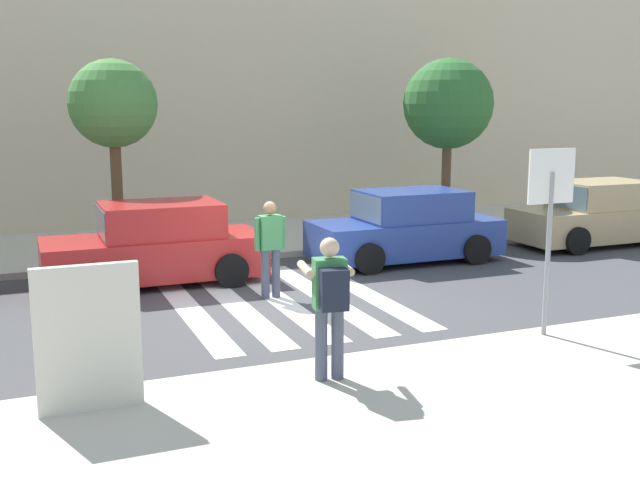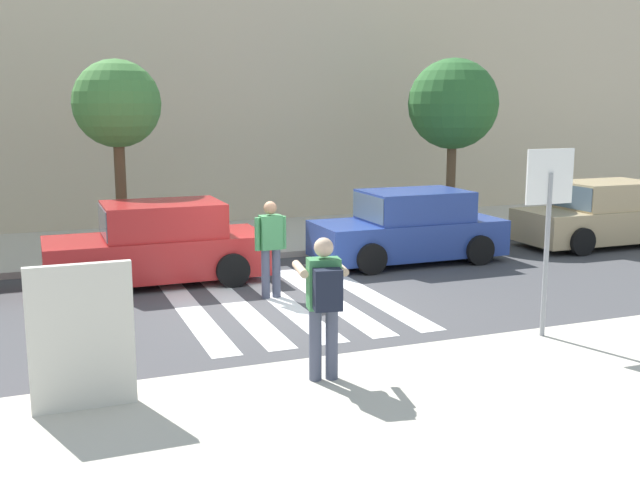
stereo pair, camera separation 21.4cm
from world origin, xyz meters
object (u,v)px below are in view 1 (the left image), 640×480
Objects in this scene: parked_car_red at (156,246)px; street_tree_center at (113,106)px; pedestrian_crossing at (270,244)px; parked_car_blue at (407,228)px; parked_car_tan at (597,215)px; stop_sign at (550,200)px; street_tree_east at (448,105)px; photographer_with_backpack at (330,297)px; advertising_board at (88,338)px.

parked_car_red is 3.64m from street_tree_center.
street_tree_center is at bearing 114.88° from pedestrian_crossing.
parked_car_red is at bearing 180.00° from parked_car_blue.
parked_car_blue is 1.00× the size of parked_car_tan.
stop_sign is at bearing -136.90° from parked_car_tan.
parked_car_blue is at bearing -134.90° from street_tree_east.
photographer_with_backpack is at bearing -81.65° from parked_car_red.
stop_sign is at bearing -52.44° from parked_car_red.
stop_sign is 0.65× the size of parked_car_red.
photographer_with_backpack is 2.74m from advertising_board.
photographer_with_backpack is 0.42× the size of parked_car_red.
photographer_with_backpack reaches higher than parked_car_red.
street_tree_center is at bearing 167.28° from parked_car_tan.
parked_car_tan is at bearing -12.72° from street_tree_center.
parked_car_red is (-4.46, 5.80, -1.35)m from stop_sign.
street_tree_east is (-2.72, 2.53, 2.64)m from parked_car_tan.
pedestrian_crossing is at bearing -144.82° from street_tree_east.
advertising_board is at bearing -99.39° from street_tree_center.
parked_car_tan is at bearing 32.93° from photographer_with_backpack.
photographer_with_backpack is 11.60m from parked_car_tan.
stop_sign is 0.63× the size of street_tree_center.
parked_car_blue is (4.48, 6.30, -0.44)m from photographer_with_backpack.
stop_sign reaches higher than pedestrian_crossing.
parked_car_blue is (0.95, 5.80, -1.35)m from stop_sign.
street_tree_east is at bearing 45.10° from parked_car_blue.
stop_sign is at bearing -112.64° from street_tree_east.
parked_car_red is 5.41m from parked_car_blue.
street_tree_center is at bearing 98.45° from parked_car_red.
pedestrian_crossing is 9.19m from parked_car_tan.
parked_car_red is 0.93× the size of street_tree_east.
stop_sign is 6.36m from advertising_board.
parked_car_tan is at bearing 43.10° from stop_sign.
pedestrian_crossing is 2.52m from parked_car_red.
parked_car_tan is (10.65, -0.00, 0.00)m from parked_car_red.
street_tree_east is at bearing 41.71° from advertising_board.
street_tree_east reaches higher than pedestrian_crossing.
stop_sign is 3.68m from photographer_with_backpack.
pedestrian_crossing is (-2.80, 3.91, -1.10)m from stop_sign.
pedestrian_crossing is at bearing 50.88° from advertising_board.
pedestrian_crossing is 0.42× the size of parked_car_red.
parked_car_red is 1.00× the size of parked_car_tan.
parked_car_blue is at bearing 180.00° from parked_car_tan.
parked_car_red and parked_car_blue have the same top height.
parked_car_tan is at bearing -0.00° from parked_car_red.
advertising_board reaches higher than pedestrian_crossing.
street_tree_east is at bearing 17.72° from parked_car_red.
street_tree_east reaches higher than advertising_board.
street_tree_east reaches higher than street_tree_center.
photographer_with_backpack is 11.49m from street_tree_east.
photographer_with_backpack reaches higher than advertising_board.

